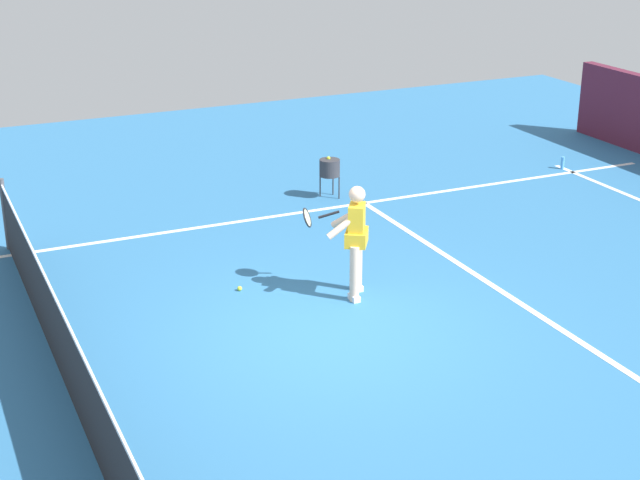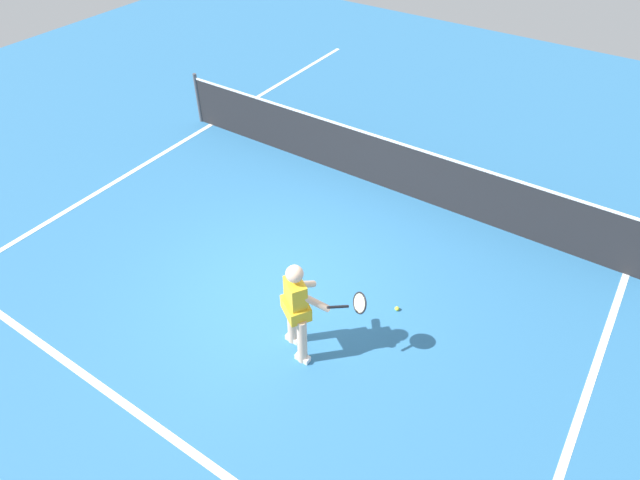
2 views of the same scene
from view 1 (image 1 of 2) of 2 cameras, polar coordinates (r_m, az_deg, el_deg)
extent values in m
plane|color=teal|center=(12.04, 0.75, -5.51)|extent=(25.08, 25.08, 0.00)
cube|color=white|center=(13.28, 11.18, -3.29)|extent=(8.71, 0.10, 0.01)
cube|color=white|center=(15.78, -5.98, 0.93)|extent=(0.10, 17.29, 0.01)
cylinder|color=#4C4C51|center=(15.25, -18.18, 1.46)|extent=(0.08, 0.08, 1.12)
cube|color=#232326|center=(10.98, -15.03, -6.14)|extent=(9.23, 0.02, 1.00)
cube|color=white|center=(10.76, -15.29, -3.67)|extent=(9.23, 0.02, 0.04)
cylinder|color=beige|center=(12.77, 2.06, -2.01)|extent=(0.13, 0.13, 0.78)
cylinder|color=beige|center=(13.10, 2.24, -1.40)|extent=(0.13, 0.13, 0.78)
cube|color=white|center=(12.91, 2.04, -3.44)|extent=(0.20, 0.10, 0.08)
cube|color=white|center=(13.24, 2.22, -2.81)|extent=(0.20, 0.10, 0.08)
cube|color=gold|center=(12.70, 2.19, 1.01)|extent=(0.38, 0.34, 0.52)
cube|color=gold|center=(12.77, 2.18, 0.16)|extent=(0.49, 0.45, 0.20)
sphere|color=beige|center=(12.57, 2.22, 2.72)|extent=(0.22, 0.22, 0.22)
cylinder|color=beige|center=(12.57, 1.44, 0.90)|extent=(0.15, 0.49, 0.37)
cylinder|color=beige|center=(12.85, 1.60, 1.35)|extent=(0.45, 0.33, 0.37)
cylinder|color=black|center=(13.07, 0.53, 1.52)|extent=(0.19, 0.27, 0.14)
torus|color=black|center=(13.14, -0.77, 1.33)|extent=(0.30, 0.25, 0.28)
cylinder|color=beige|center=(13.14, -0.77, 1.33)|extent=(0.25, 0.21, 0.23)
sphere|color=#D1E533|center=(13.25, -4.79, -2.88)|extent=(0.07, 0.07, 0.07)
cylinder|color=#333338|center=(16.86, 0.58, 4.31)|extent=(0.36, 0.36, 0.30)
cylinder|color=#333338|center=(17.02, 0.01, 3.24)|extent=(0.02, 0.02, 0.40)
cylinder|color=#333338|center=(16.91, 1.14, 3.11)|extent=(0.02, 0.02, 0.40)
cylinder|color=#333338|center=(17.12, 0.78, 3.35)|extent=(0.02, 0.02, 0.40)
sphere|color=#D1E533|center=(16.86, 0.51, 4.88)|extent=(0.07, 0.07, 0.07)
cylinder|color=#4C9EE5|center=(19.28, 14.20, 4.46)|extent=(0.07, 0.07, 0.24)
camera|label=2|loc=(16.22, 10.20, 22.51)|focal=30.20mm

